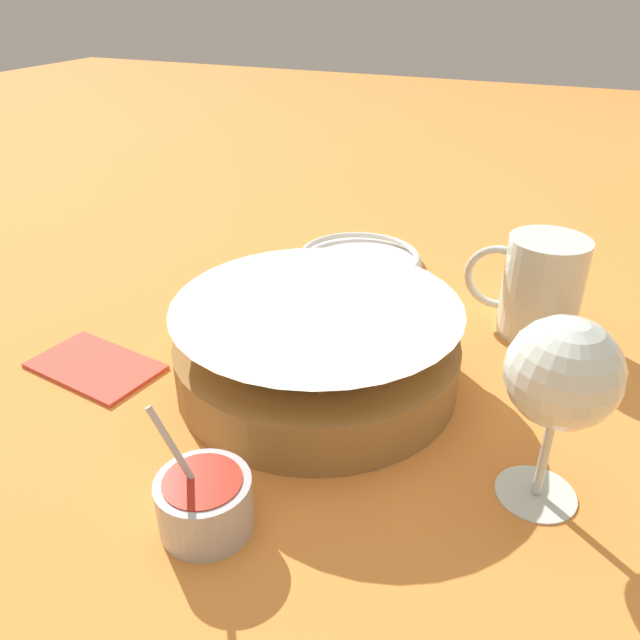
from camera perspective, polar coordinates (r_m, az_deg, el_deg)
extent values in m
plane|color=orange|center=(0.59, -1.46, -7.12)|extent=(4.00, 4.00, 0.00)
cylinder|color=olive|center=(0.60, 0.00, -3.73)|extent=(0.27, 0.27, 0.05)
cone|color=#EDE5C6|center=(0.59, 0.00, -2.18)|extent=(0.27, 0.27, 0.08)
cylinder|color=#3D842D|center=(0.60, 0.00, -3.53)|extent=(0.20, 0.20, 0.01)
pyramid|color=#B77A38|center=(0.61, -5.10, 0.01)|extent=(0.08, 0.08, 0.05)
pyramid|color=#B77A38|center=(0.53, 1.58, -4.42)|extent=(0.06, 0.08, 0.05)
pyramid|color=#B77A38|center=(0.61, 4.83, 0.44)|extent=(0.07, 0.07, 0.05)
cylinder|color=#B7B7BC|center=(0.47, -10.87, -16.03)|extent=(0.07, 0.07, 0.04)
cylinder|color=red|center=(0.47, -10.95, -15.39)|extent=(0.06, 0.06, 0.03)
cylinder|color=#B7B7BC|center=(0.45, -12.57, -12.50)|extent=(0.05, 0.01, 0.08)
cylinder|color=silver|center=(0.52, 19.11, -14.70)|extent=(0.06, 0.06, 0.00)
cylinder|color=silver|center=(0.50, 19.85, -11.41)|extent=(0.01, 0.01, 0.08)
sphere|color=silver|center=(0.46, 21.36, -4.51)|extent=(0.08, 0.08, 0.08)
sphere|color=#DBD17A|center=(0.46, 21.14, -5.54)|extent=(0.05, 0.05, 0.05)
cylinder|color=silver|center=(0.71, 19.65, 2.88)|extent=(0.08, 0.08, 0.11)
cylinder|color=orange|center=(0.72, 19.47, 1.93)|extent=(0.07, 0.07, 0.08)
torus|color=silver|center=(0.71, 15.98, 3.76)|extent=(0.07, 0.01, 0.07)
cylinder|color=white|center=(0.86, 3.59, 5.45)|extent=(0.17, 0.17, 0.01)
torus|color=white|center=(0.86, 3.61, 5.85)|extent=(0.17, 0.17, 0.01)
cube|color=#DB4C3D|center=(0.67, -19.88, -3.85)|extent=(0.14, 0.10, 0.01)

